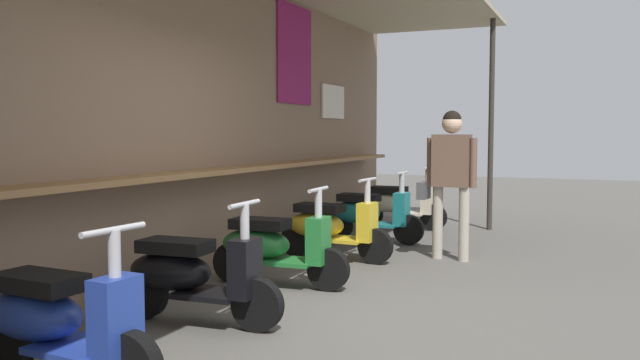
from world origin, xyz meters
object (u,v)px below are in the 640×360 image
scooter_teal (367,213)px  scooter_cream (396,204)px  scooter_green (272,246)px  scooter_yellow (329,227)px  scooter_black (189,274)px  shopper_with_handbag (450,169)px  scooter_blue (54,320)px

scooter_teal → scooter_cream: same height
scooter_green → scooter_teal: (2.78, 0.00, 0.00)m
scooter_green → scooter_teal: same height
scooter_yellow → scooter_cream: bearing=92.7°
scooter_black → scooter_green: same height
scooter_yellow → shopper_with_handbag: size_ratio=0.81×
scooter_blue → scooter_black: 1.35m
scooter_black → shopper_with_handbag: bearing=66.0°
scooter_teal → scooter_cream: size_ratio=1.00×
scooter_black → scooter_yellow: size_ratio=1.00×
scooter_green → scooter_yellow: size_ratio=1.00×
scooter_black → scooter_teal: (4.15, 0.00, 0.00)m
scooter_teal → scooter_yellow: bearing=-89.7°
scooter_blue → scooter_black: size_ratio=1.00×
scooter_blue → scooter_green: size_ratio=1.00×
scooter_green → scooter_yellow: 1.43m
scooter_black → scooter_yellow: same height
scooter_blue → scooter_teal: size_ratio=1.00×
scooter_blue → scooter_yellow: bearing=93.5°
shopper_with_handbag → scooter_blue: bearing=-12.3°
scooter_green → scooter_yellow: same height
scooter_teal → shopper_with_handbag: shopper_with_handbag is taller
scooter_cream → shopper_with_handbag: shopper_with_handbag is taller
scooter_black → scooter_cream: size_ratio=1.00×
scooter_teal → scooter_blue: bearing=-89.7°
scooter_green → scooter_teal: bearing=86.9°
shopper_with_handbag → scooter_yellow: bearing=-63.7°
scooter_blue → scooter_green: same height
scooter_black → scooter_teal: size_ratio=1.00×
scooter_blue → scooter_green: (2.72, 0.00, 0.00)m
scooter_teal → shopper_with_handbag: 1.66m
scooter_green → scooter_cream: size_ratio=1.00×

